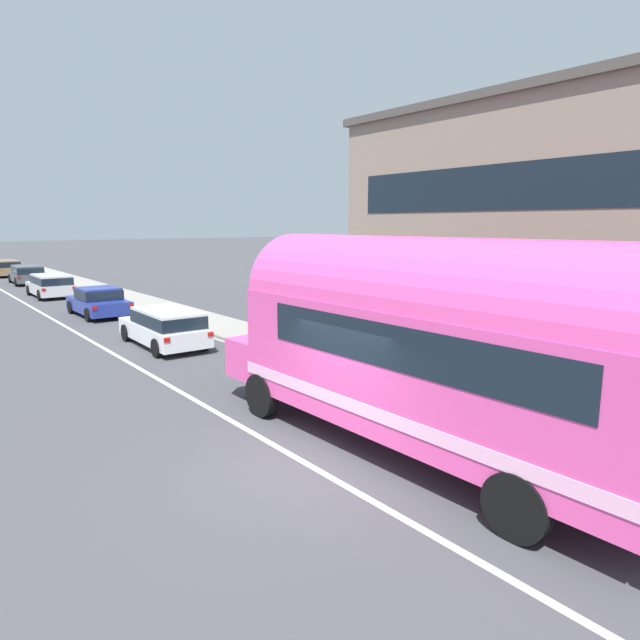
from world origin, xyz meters
The scene contains 9 objects.
ground_plane centered at (0.00, 0.00, 0.00)m, with size 300.00×300.00×0.00m, color #424247.
lane_markings centered at (1.79, 12.00, 0.00)m, with size 4.01×80.00×0.01m.
sidewalk_slab centered at (5.07, 10.00, 0.07)m, with size 2.40×90.00×0.15m, color gray.
painted_bus centered at (1.96, -1.31, 2.30)m, with size 2.73×10.92×4.12m.
car_lead centered at (1.85, 10.97, 0.79)m, with size 1.97×4.63×1.37m.
car_second centered at (2.00, 19.32, 0.73)m, with size 2.01×4.33×1.37m.
car_third centered at (1.79, 28.00, 0.80)m, with size 1.98×4.49×1.37m.
car_fourth centered at (2.13, 36.93, 0.79)m, with size 2.13×4.65×1.37m.
car_fifth centered at (1.91, 44.57, 0.79)m, with size 1.99×4.59×1.37m.
Camera 1 is at (-5.59, -7.26, 4.35)m, focal length 30.27 mm.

